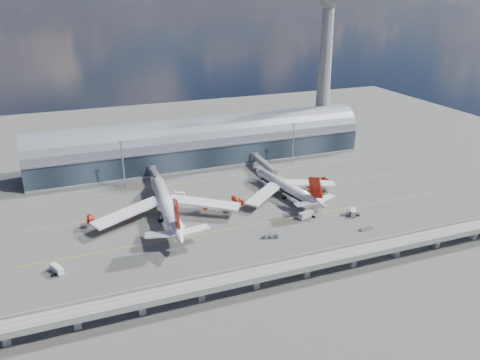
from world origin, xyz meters
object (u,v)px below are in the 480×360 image
object	(u,v)px
airliner_right	(287,188)
cargo_train_0	(272,236)
cargo_train_1	(367,228)
service_truck_5	(179,195)
floodlight_mast_left	(123,163)
service_truck_2	(307,214)
service_truck_0	(57,269)
service_truck_4	(260,195)
airliner_left	(167,206)
service_truck_3	(353,212)
cargo_train_2	(352,213)
control_tower	(325,68)
floodlight_mast_right	(293,143)
service_truck_1	(179,230)

from	to	relation	value
airliner_right	cargo_train_0	size ratio (longest dim) A/B	7.66
cargo_train_1	service_truck_5	bearing A→B (deg)	49.74
floodlight_mast_left	service_truck_2	distance (m)	100.39
service_truck_0	service_truck_4	bearing A→B (deg)	-5.83
service_truck_0	airliner_left	bearing A→B (deg)	4.95
floodlight_mast_left	service_truck_3	bearing A→B (deg)	-37.41
cargo_train_2	airliner_right	bearing A→B (deg)	19.21
control_tower	floodlight_mast_right	bearing A→B (deg)	-141.34
cargo_train_0	cargo_train_2	size ratio (longest dim) A/B	0.81
control_tower	cargo_train_2	xyz separation A→B (m)	(-40.58, -100.29, -50.82)
cargo_train_2	service_truck_5	bearing A→B (deg)	42.35
airliner_right	cargo_train_2	size ratio (longest dim) A/B	6.23
service_truck_5	service_truck_2	bearing A→B (deg)	-100.24
service_truck_3	service_truck_4	size ratio (longest dim) A/B	1.31
service_truck_0	service_truck_3	distance (m)	130.50
service_truck_1	service_truck_5	size ratio (longest dim) A/B	0.93
control_tower	service_truck_1	xyz separation A→B (m)	(-120.44, -88.95, -50.09)
airliner_left	service_truck_5	xyz separation A→B (m)	(11.11, 22.27, -5.14)
control_tower	floodlight_mast_left	bearing A→B (deg)	-168.28
service_truck_0	service_truck_3	xyz separation A→B (m)	(130.49, 1.82, -0.04)
service_truck_4	cargo_train_1	world-z (taller)	service_truck_4
floodlight_mast_right	service_truck_2	distance (m)	73.16
service_truck_4	cargo_train_1	size ratio (longest dim) A/B	0.69
floodlight_mast_right	service_truck_0	bearing A→B (deg)	-151.19
airliner_right	service_truck_5	size ratio (longest dim) A/B	10.41
control_tower	airliner_left	bearing A→B (deg)	-148.96
control_tower	cargo_train_2	distance (m)	119.53
service_truck_5	floodlight_mast_right	bearing A→B (deg)	-41.76
floodlight_mast_left	floodlight_mast_right	xyz separation A→B (m)	(100.00, 0.00, 0.00)
service_truck_4	cargo_train_0	world-z (taller)	service_truck_4
floodlight_mast_left	service_truck_0	xyz separation A→B (m)	(-35.45, -74.50, -12.15)
service_truck_5	cargo_train_0	xyz separation A→B (m)	(26.64, -55.66, -0.44)
floodlight_mast_right	airliner_right	distance (m)	49.42
service_truck_0	cargo_train_0	world-z (taller)	service_truck_0
service_truck_3	cargo_train_0	distance (m)	44.88
airliner_left	service_truck_3	world-z (taller)	airliner_left
airliner_right	control_tower	bearing A→B (deg)	39.49
airliner_left	cargo_train_2	size ratio (longest dim) A/B	7.83
control_tower	service_truck_1	distance (m)	157.88
service_truck_2	cargo_train_1	size ratio (longest dim) A/B	1.33
service_truck_1	cargo_train_1	world-z (taller)	service_truck_1
service_truck_0	service_truck_5	bearing A→B (deg)	14.76
airliner_right	service_truck_4	size ratio (longest dim) A/B	12.65
airliner_right	cargo_train_1	xyz separation A→B (m)	(16.95, -45.06, -4.10)
service_truck_1	cargo_train_0	bearing A→B (deg)	-116.48
floodlight_mast_left	service_truck_5	xyz separation A→B (m)	(23.95, -23.24, -12.30)
airliner_right	cargo_train_0	xyz separation A→B (m)	(-24.90, -36.88, -4.00)
service_truck_4	floodlight_mast_right	bearing A→B (deg)	40.52
airliner_left	service_truck_5	size ratio (longest dim) A/B	13.09
control_tower	service_truck_4	bearing A→B (deg)	-137.54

